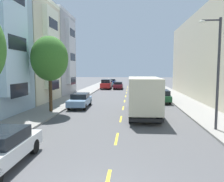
% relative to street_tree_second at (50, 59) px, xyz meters
% --- Properties ---
extents(ground_plane, '(160.00, 160.00, 0.00)m').
position_rel_street_tree_second_xyz_m(ground_plane, '(6.40, 15.98, -4.82)').
color(ground_plane, '#4C4C4F').
extents(sidewalk_left, '(3.20, 120.00, 0.14)m').
position_rel_street_tree_second_xyz_m(sidewalk_left, '(-0.70, 13.98, -4.75)').
color(sidewalk_left, gray).
rests_on(sidewalk_left, ground_plane).
extents(sidewalk_right, '(3.20, 120.00, 0.14)m').
position_rel_street_tree_second_xyz_m(sidewalk_right, '(13.50, 13.98, -4.75)').
color(sidewalk_right, gray).
rests_on(sidewalk_right, ground_plane).
extents(lane_centerline_dashes, '(0.14, 47.20, 0.01)m').
position_rel_street_tree_second_xyz_m(lane_centerline_dashes, '(6.40, 10.48, -4.82)').
color(lane_centerline_dashes, yellow).
rests_on(lane_centerline_dashes, ground_plane).
extents(townhouse_fourth_dove_grey, '(12.38, 8.08, 12.50)m').
position_rel_street_tree_second_xyz_m(townhouse_fourth_dove_grey, '(-8.09, 14.43, 1.22)').
color(townhouse_fourth_dove_grey, '#A8A8AD').
rests_on(townhouse_fourth_dove_grey, ground_plane).
extents(street_tree_second, '(3.25, 3.25, 6.67)m').
position_rel_street_tree_second_xyz_m(street_tree_second, '(0.00, 0.00, 0.00)').
color(street_tree_second, '#47331E').
rests_on(street_tree_second, sidewalk_left).
extents(street_lamp, '(1.35, 0.28, 6.84)m').
position_rel_street_tree_second_xyz_m(street_lamp, '(12.35, -5.02, -0.72)').
color(street_lamp, '#38383D').
rests_on(street_lamp, sidewalk_right).
extents(delivery_box_truck, '(2.47, 8.01, 3.23)m').
position_rel_street_tree_second_xyz_m(delivery_box_truck, '(8.20, -0.51, -2.97)').
color(delivery_box_truck, beige).
rests_on(delivery_box_truck, ground_plane).
extents(parked_suv_red, '(2.02, 4.83, 1.93)m').
position_rel_street_tree_second_xyz_m(parked_suv_red, '(2.15, 25.13, -3.84)').
color(parked_suv_red, '#AD1E1E').
rests_on(parked_suv_red, ground_plane).
extents(parked_wagon_champagne, '(1.94, 4.75, 1.50)m').
position_rel_street_tree_second_xyz_m(parked_wagon_champagne, '(10.76, 32.03, -4.02)').
color(parked_wagon_champagne, tan).
rests_on(parked_wagon_champagne, ground_plane).
extents(parked_sedan_navy, '(1.81, 4.51, 1.43)m').
position_rel_street_tree_second_xyz_m(parked_sedan_navy, '(2.19, 39.23, -4.08)').
color(parked_sedan_navy, navy).
rests_on(parked_sedan_navy, ground_plane).
extents(parked_suv_silver, '(2.08, 4.85, 1.93)m').
position_rel_street_tree_second_xyz_m(parked_suv_silver, '(10.75, 26.17, -3.84)').
color(parked_suv_silver, '#B2B5BA').
rests_on(parked_suv_silver, ground_plane).
extents(parked_sedan_sky, '(1.91, 4.54, 1.43)m').
position_rel_street_tree_second_xyz_m(parked_sedan_sky, '(1.96, 3.06, -4.08)').
color(parked_sedan_sky, '#7A9EC6').
rests_on(parked_sedan_sky, ground_plane).
extents(parked_wagon_forest, '(1.90, 4.73, 1.50)m').
position_rel_street_tree_second_xyz_m(parked_wagon_forest, '(10.76, 7.29, -4.02)').
color(parked_wagon_forest, '#194C28').
rests_on(parked_wagon_forest, ground_plane).
extents(parked_wagon_teal, '(1.95, 4.75, 1.50)m').
position_rel_street_tree_second_xyz_m(parked_wagon_teal, '(1.97, 31.33, -4.02)').
color(parked_wagon_teal, '#195B60').
rests_on(parked_wagon_teal, ground_plane).
extents(parked_sedan_orange, '(1.85, 4.52, 1.43)m').
position_rel_street_tree_second_xyz_m(parked_sedan_orange, '(10.74, 18.14, -4.08)').
color(parked_sedan_orange, orange).
rests_on(parked_sedan_orange, ground_plane).
extents(moving_burgundy_sedan, '(1.80, 4.50, 1.43)m').
position_rel_street_tree_second_xyz_m(moving_burgundy_sedan, '(4.60, 25.11, -4.08)').
color(moving_burgundy_sedan, maroon).
rests_on(moving_burgundy_sedan, ground_plane).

